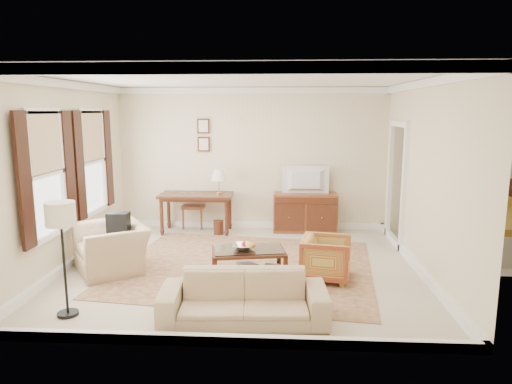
# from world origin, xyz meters

# --- Properties ---
(room_shell) EXTENTS (5.51, 5.01, 2.91)m
(room_shell) POSITION_xyz_m (0.00, 0.00, 2.47)
(room_shell) COLOR beige
(room_shell) RESTS_ON ground
(annex_bedroom) EXTENTS (3.00, 2.70, 2.90)m
(annex_bedroom) POSITION_xyz_m (4.49, 1.15, 0.34)
(annex_bedroom) COLOR beige
(annex_bedroom) RESTS_ON ground
(window_front) EXTENTS (0.12, 1.56, 1.80)m
(window_front) POSITION_xyz_m (-2.70, -0.70, 1.55)
(window_front) COLOR #CCB284
(window_front) RESTS_ON room_shell
(window_rear) EXTENTS (0.12, 1.56, 1.80)m
(window_rear) POSITION_xyz_m (-2.70, 0.90, 1.55)
(window_rear) COLOR #CCB284
(window_rear) RESTS_ON room_shell
(doorway) EXTENTS (0.10, 1.12, 2.25)m
(doorway) POSITION_xyz_m (2.71, 1.50, 1.08)
(doorway) COLOR white
(doorway) RESTS_ON room_shell
(rug) EXTENTS (4.28, 3.80, 0.01)m
(rug) POSITION_xyz_m (0.04, 0.01, 0.01)
(rug) COLOR brown
(rug) RESTS_ON room_shell
(writing_desk) EXTENTS (1.45, 0.72, 0.79)m
(writing_desk) POSITION_xyz_m (-1.10, 2.04, 0.68)
(writing_desk) COLOR #482114
(writing_desk) RESTS_ON room_shell
(desk_chair) EXTENTS (0.48, 0.48, 1.05)m
(desk_chair) POSITION_xyz_m (-1.23, 2.39, 0.53)
(desk_chair) COLOR brown
(desk_chair) RESTS_ON room_shell
(desk_lamp) EXTENTS (0.32, 0.32, 0.50)m
(desk_lamp) POSITION_xyz_m (-0.64, 2.04, 1.04)
(desk_lamp) COLOR silver
(desk_lamp) RESTS_ON writing_desk
(framed_prints) EXTENTS (0.25, 0.04, 0.68)m
(framed_prints) POSITION_xyz_m (-1.00, 2.47, 1.94)
(framed_prints) COLOR #482114
(framed_prints) RESTS_ON room_shell
(sideboard) EXTENTS (1.28, 0.49, 0.79)m
(sideboard) POSITION_xyz_m (1.09, 2.22, 0.39)
(sideboard) COLOR brown
(sideboard) RESTS_ON room_shell
(tv) EXTENTS (0.90, 0.52, 0.12)m
(tv) POSITION_xyz_m (1.09, 2.20, 1.24)
(tv) COLOR black
(tv) RESTS_ON sideboard
(coffee_table) EXTENTS (1.15, 0.79, 0.45)m
(coffee_table) POSITION_xyz_m (0.13, -0.49, 0.34)
(coffee_table) COLOR #482114
(coffee_table) RESTS_ON room_shell
(fruit_bowl) EXTENTS (0.42, 0.42, 0.10)m
(fruit_bowl) POSITION_xyz_m (0.05, -0.51, 0.50)
(fruit_bowl) COLOR silver
(fruit_bowl) RESTS_ON coffee_table
(book_a) EXTENTS (0.23, 0.22, 0.38)m
(book_a) POSITION_xyz_m (0.03, -0.45, 0.18)
(book_a) COLOR brown
(book_a) RESTS_ON coffee_table
(book_b) EXTENTS (0.28, 0.10, 0.38)m
(book_b) POSITION_xyz_m (0.35, -0.44, 0.17)
(book_b) COLOR brown
(book_b) RESTS_ON coffee_table
(striped_armchair) EXTENTS (0.75, 0.79, 0.70)m
(striped_armchair) POSITION_xyz_m (1.27, -0.47, 0.35)
(striped_armchair) COLOR #9A3821
(striped_armchair) RESTS_ON room_shell
(club_armchair) EXTENTS (1.21, 1.31, 0.96)m
(club_armchair) POSITION_xyz_m (-1.99, -0.28, 0.48)
(club_armchair) COLOR tan
(club_armchair) RESTS_ON room_shell
(backpack) EXTENTS (0.36, 0.39, 0.40)m
(backpack) POSITION_xyz_m (-1.89, -0.19, 0.73)
(backpack) COLOR black
(backpack) RESTS_ON club_armchair
(sofa) EXTENTS (1.97, 0.68, 0.76)m
(sofa) POSITION_xyz_m (0.18, -1.87, 0.38)
(sofa) COLOR tan
(sofa) RESTS_ON room_shell
(floor_lamp) EXTENTS (0.34, 0.34, 1.39)m
(floor_lamp) POSITION_xyz_m (-1.95, -1.85, 1.15)
(floor_lamp) COLOR black
(floor_lamp) RESTS_ON room_shell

